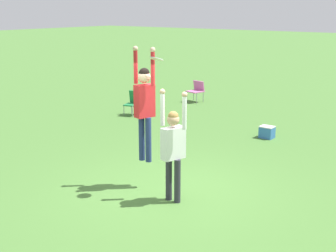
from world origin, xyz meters
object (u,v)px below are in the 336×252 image
(person_defending, at_px, (173,144))
(frisbee, at_px, (157,59))
(camping_chair_2, at_px, (134,101))
(cooler_box, at_px, (267,132))
(person_jumping, at_px, (145,101))
(camping_chair_0, at_px, (197,89))

(person_defending, relative_size, frisbee, 8.27)
(frisbee, xyz_separation_m, camping_chair_2, (-4.91, 4.89, -2.16))
(frisbee, bearing_deg, cooler_box, 90.62)
(person_defending, distance_m, cooler_box, 5.20)
(person_jumping, distance_m, frisbee, 0.97)
(frisbee, distance_m, camping_chair_0, 9.46)
(camping_chair_0, bearing_deg, camping_chair_2, 93.44)
(frisbee, bearing_deg, person_jumping, 160.87)
(person_defending, bearing_deg, frisbee, -87.67)
(person_defending, height_order, camping_chair_2, person_defending)
(camping_chair_0, relative_size, camping_chair_2, 0.97)
(person_jumping, distance_m, camping_chair_2, 6.65)
(person_defending, relative_size, camping_chair_2, 2.59)
(camping_chair_2, bearing_deg, person_defending, 118.26)
(person_defending, xyz_separation_m, camping_chair_0, (-4.96, 8.16, -0.64))
(person_defending, bearing_deg, person_jumping, -90.00)
(person_defending, xyz_separation_m, camping_chair_2, (-5.38, 5.01, -0.66))
(person_jumping, xyz_separation_m, camping_chair_2, (-4.48, 4.74, -1.30))
(camping_chair_0, bearing_deg, person_defending, 132.35)
(camping_chair_0, distance_m, camping_chair_2, 3.18)
(camping_chair_2, relative_size, cooler_box, 2.16)
(person_jumping, height_order, frisbee, person_jumping)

